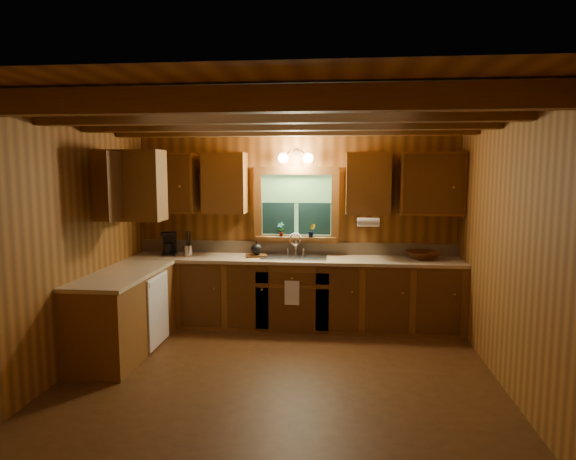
# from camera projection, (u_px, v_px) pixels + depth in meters

# --- Properties ---
(room) EXTENTS (4.20, 4.20, 4.20)m
(room) POSITION_uv_depth(u_px,v_px,m) (279.00, 245.00, 4.72)
(room) COLOR #4A2B12
(room) RESTS_ON ground
(ceiling_beams) EXTENTS (4.20, 2.54, 0.18)m
(ceiling_beams) POSITION_uv_depth(u_px,v_px,m) (279.00, 118.00, 4.58)
(ceiling_beams) COLOR brown
(ceiling_beams) RESTS_ON room
(base_cabinets) EXTENTS (4.20, 2.22, 0.86)m
(base_cabinets) POSITION_uv_depth(u_px,v_px,m) (252.00, 299.00, 6.15)
(base_cabinets) COLOR brown
(base_cabinets) RESTS_ON ground
(countertop) EXTENTS (4.20, 2.24, 0.04)m
(countertop) POSITION_uv_depth(u_px,v_px,m) (253.00, 263.00, 6.10)
(countertop) COLOR tan
(countertop) RESTS_ON base_cabinets
(backsplash) EXTENTS (4.20, 0.02, 0.16)m
(backsplash) POSITION_uv_depth(u_px,v_px,m) (296.00, 248.00, 6.62)
(backsplash) COLOR tan
(backsplash) RESTS_ON room
(dishwasher_panel) EXTENTS (0.02, 0.60, 0.80)m
(dishwasher_panel) POSITION_uv_depth(u_px,v_px,m) (158.00, 310.00, 5.65)
(dishwasher_panel) COLOR white
(dishwasher_panel) RESTS_ON base_cabinets
(upper_cabinets) EXTENTS (4.19, 1.77, 0.78)m
(upper_cabinets) POSITION_uv_depth(u_px,v_px,m) (248.00, 184.00, 6.12)
(upper_cabinets) COLOR brown
(upper_cabinets) RESTS_ON room
(window) EXTENTS (1.12, 0.08, 1.00)m
(window) POSITION_uv_depth(u_px,v_px,m) (296.00, 207.00, 6.54)
(window) COLOR brown
(window) RESTS_ON room
(window_sill) EXTENTS (1.06, 0.14, 0.04)m
(window_sill) POSITION_uv_depth(u_px,v_px,m) (296.00, 238.00, 6.54)
(window_sill) COLOR brown
(window_sill) RESTS_ON room
(wall_sconce) EXTENTS (0.45, 0.21, 0.17)m
(wall_sconce) POSITION_uv_depth(u_px,v_px,m) (296.00, 158.00, 6.34)
(wall_sconce) COLOR black
(wall_sconce) RESTS_ON room
(paper_towel_roll) EXTENTS (0.27, 0.11, 0.11)m
(paper_towel_roll) POSITION_uv_depth(u_px,v_px,m) (368.00, 222.00, 6.13)
(paper_towel_roll) COLOR white
(paper_towel_roll) RESTS_ON upper_cabinets
(dish_towel) EXTENTS (0.18, 0.01, 0.30)m
(dish_towel) POSITION_uv_depth(u_px,v_px,m) (292.00, 293.00, 6.07)
(dish_towel) COLOR white
(dish_towel) RESTS_ON base_cabinets
(sink) EXTENTS (0.82, 0.48, 0.43)m
(sink) POSITION_uv_depth(u_px,v_px,m) (294.00, 261.00, 6.36)
(sink) COLOR silver
(sink) RESTS_ON countertop
(coffee_maker) EXTENTS (0.17, 0.22, 0.30)m
(coffee_maker) POSITION_uv_depth(u_px,v_px,m) (169.00, 244.00, 6.54)
(coffee_maker) COLOR black
(coffee_maker) RESTS_ON countertop
(utensil_crock) EXTENTS (0.12, 0.12, 0.33)m
(utensil_crock) POSITION_uv_depth(u_px,v_px,m) (188.00, 250.00, 6.44)
(utensil_crock) COLOR silver
(utensil_crock) RESTS_ON countertop
(cutting_board) EXTENTS (0.30, 0.25, 0.02)m
(cutting_board) POSITION_uv_depth(u_px,v_px,m) (256.00, 256.00, 6.40)
(cutting_board) COLOR #4F2C10
(cutting_board) RESTS_ON countertop
(teakettle) EXTENTS (0.14, 0.14, 0.18)m
(teakettle) POSITION_uv_depth(u_px,v_px,m) (256.00, 249.00, 6.39)
(teakettle) COLOR black
(teakettle) RESTS_ON cutting_board
(wicker_basket) EXTENTS (0.50, 0.50, 0.10)m
(wicker_basket) POSITION_uv_depth(u_px,v_px,m) (423.00, 255.00, 6.23)
(wicker_basket) COLOR #48230C
(wicker_basket) RESTS_ON countertop
(potted_plant_left) EXTENTS (0.12, 0.10, 0.19)m
(potted_plant_left) POSITION_uv_depth(u_px,v_px,m) (281.00, 229.00, 6.54)
(potted_plant_left) COLOR #4F2C10
(potted_plant_left) RESTS_ON window_sill
(potted_plant_right) EXTENTS (0.11, 0.10, 0.18)m
(potted_plant_right) POSITION_uv_depth(u_px,v_px,m) (312.00, 230.00, 6.47)
(potted_plant_right) COLOR #4F2C10
(potted_plant_right) RESTS_ON window_sill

